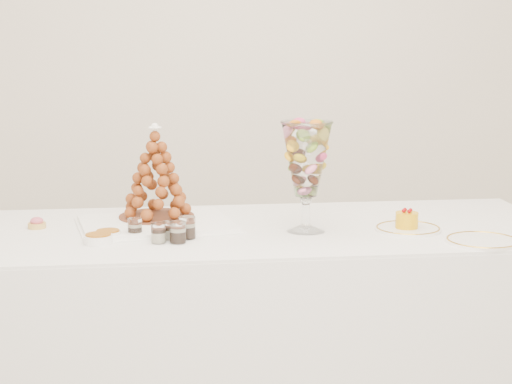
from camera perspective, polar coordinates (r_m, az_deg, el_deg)
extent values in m
cube|color=silver|center=(4.61, -1.83, 9.41)|extent=(4.50, 0.04, 2.80)
cube|color=white|center=(3.19, 0.58, -9.57)|extent=(2.15, 0.92, 0.80)
cube|color=white|center=(3.07, 0.60, -2.49)|extent=(2.14, 0.91, 0.01)
cube|color=white|center=(3.11, -6.66, -2.13)|extent=(0.60, 0.50, 0.02)
cylinder|color=white|center=(3.03, 3.33, -2.41)|extent=(0.14, 0.14, 0.02)
cylinder|color=white|center=(3.01, 3.34, -1.33)|extent=(0.03, 0.03, 0.09)
sphere|color=white|center=(3.01, 3.35, -0.46)|extent=(0.04, 0.04, 0.04)
cylinder|color=white|center=(3.08, 10.09, -2.44)|extent=(0.23, 0.23, 0.01)
cylinder|color=white|center=(2.96, 14.86, -3.19)|extent=(0.24, 0.24, 0.01)
cylinder|color=tan|center=(3.17, -14.40, -2.17)|extent=(0.06, 0.06, 0.02)
ellipsoid|color=#BF4F64|center=(3.16, -14.41, -1.88)|extent=(0.05, 0.05, 0.03)
cylinder|color=white|center=(2.96, -8.08, -2.37)|extent=(0.06, 0.06, 0.07)
cylinder|color=white|center=(2.91, -5.81, -2.57)|extent=(0.05, 0.05, 0.06)
cylinder|color=white|center=(2.92, -4.61, -2.38)|extent=(0.07, 0.07, 0.08)
cylinder|color=white|center=(2.87, -6.52, -2.75)|extent=(0.06, 0.06, 0.07)
cylinder|color=white|center=(2.86, -5.24, -2.70)|extent=(0.06, 0.06, 0.07)
cylinder|color=white|center=(2.95, -9.83, -2.85)|extent=(0.09, 0.09, 0.03)
cylinder|color=white|center=(2.89, -10.47, -3.12)|extent=(0.10, 0.10, 0.03)
cylinder|color=brown|center=(3.19, -6.64, -1.61)|extent=(0.28, 0.28, 0.01)
cone|color=brown|center=(3.16, -6.71, 1.41)|extent=(0.27, 0.27, 0.33)
sphere|color=white|center=(3.14, -6.77, 4.26)|extent=(0.03, 0.03, 0.03)
cylinder|color=#E9A90A|center=(3.07, 10.02, -1.86)|extent=(0.08, 0.08, 0.06)
sphere|color=#8E0507|center=(3.07, 10.26, -1.19)|extent=(0.01, 0.01, 0.01)
sphere|color=#8E0507|center=(3.07, 9.90, -1.17)|extent=(0.01, 0.01, 0.01)
sphere|color=#8E0507|center=(3.05, 9.82, -1.24)|extent=(0.01, 0.01, 0.01)
sphere|color=#8E0507|center=(3.05, 10.18, -1.27)|extent=(0.01, 0.01, 0.01)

